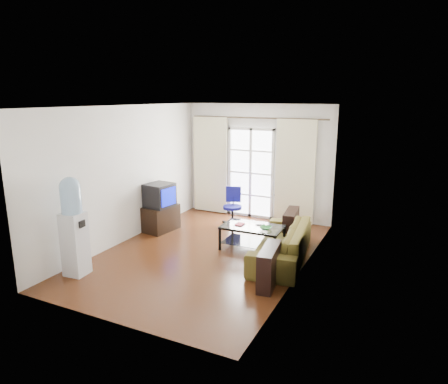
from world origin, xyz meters
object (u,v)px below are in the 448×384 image
object	(u,v)px
sofa	(281,243)
task_chair	(233,214)
coffee_table	(252,234)
tv_stand	(161,218)
crt_tv	(159,195)
water_cooler	(73,225)

from	to	relation	value
sofa	task_chair	bearing A→B (deg)	-138.32
sofa	coffee_table	distance (m)	0.67
coffee_table	tv_stand	bearing A→B (deg)	175.43
coffee_table	crt_tv	bearing A→B (deg)	176.44
task_chair	coffee_table	bearing A→B (deg)	-69.06
crt_tv	task_chair	world-z (taller)	crt_tv
sofa	water_cooler	size ratio (longest dim) A/B	1.35
sofa	water_cooler	distance (m)	3.56
crt_tv	task_chair	distance (m)	1.73
tv_stand	task_chair	world-z (taller)	task_chair
coffee_table	task_chair	bearing A→B (deg)	128.95
sofa	task_chair	xyz separation A→B (m)	(-1.59, 1.37, -0.05)
sofa	crt_tv	distance (m)	2.93
sofa	task_chair	distance (m)	2.10
coffee_table	water_cooler	distance (m)	3.21
tv_stand	task_chair	size ratio (longest dim) A/B	0.86
water_cooler	crt_tv	bearing A→B (deg)	85.62
sofa	tv_stand	size ratio (longest dim) A/B	2.94
sofa	water_cooler	xyz separation A→B (m)	(-2.84, -2.08, 0.55)
sofa	coffee_table	bearing A→B (deg)	-114.65
tv_stand	coffee_table	bearing A→B (deg)	3.69
sofa	water_cooler	world-z (taller)	water_cooler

